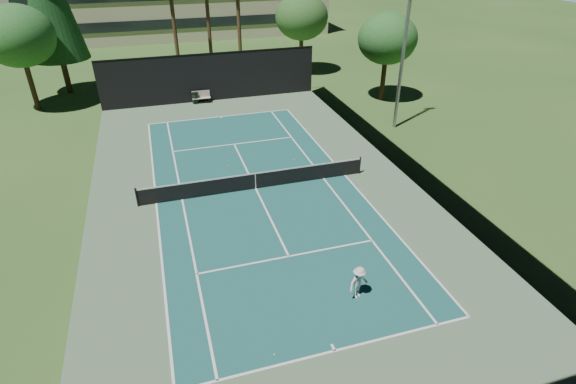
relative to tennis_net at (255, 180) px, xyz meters
name	(u,v)px	position (x,y,z in m)	size (l,w,h in m)	color
ground	(256,189)	(0.00, 0.00, -0.56)	(160.00, 160.00, 0.00)	#305620
apron_slab	(256,189)	(0.00, 0.00, -0.55)	(18.00, 32.00, 0.01)	#55714F
court_surface	(256,189)	(0.00, 0.00, -0.55)	(10.97, 23.77, 0.01)	#1A5550
court_lines	(256,189)	(0.00, 0.00, -0.54)	(11.07, 23.87, 0.01)	white
tennis_net	(255,180)	(0.00, 0.00, 0.00)	(12.90, 0.10, 1.10)	black
fence	(254,156)	(0.00, 0.06, 1.45)	(18.04, 32.05, 4.03)	black
player	(359,282)	(1.89, -9.62, 0.17)	(0.94, 0.54, 1.45)	silver
tennis_ball_a	(275,355)	(-2.06, -11.44, -0.52)	(0.07, 0.07, 0.07)	#DFEE36
tennis_ball_b	(228,166)	(-1.00, 3.24, -0.52)	(0.07, 0.07, 0.07)	#C3D430
tennis_ball_c	(294,160)	(3.18, 2.89, -0.52)	(0.08, 0.08, 0.08)	#CCD831
tennis_ball_d	(157,182)	(-5.35, 2.44, -0.53)	(0.06, 0.06, 0.06)	#CBD12F
park_bench	(201,97)	(-0.99, 15.67, -0.01)	(1.50, 0.45, 1.02)	beige
trash_bin	(195,98)	(-1.50, 15.67, -0.08)	(0.56, 0.56, 0.95)	black
decid_tree_a	(302,17)	(10.00, 22.00, 4.86)	(5.12, 5.12, 7.62)	#412D1B
decid_tree_b	(387,39)	(14.00, 12.00, 4.52)	(4.80, 4.80, 7.14)	#3E2A1A
decid_tree_c	(17,36)	(-14.00, 18.00, 5.21)	(5.44, 5.44, 8.09)	#4C3120
campus_building	(177,2)	(0.00, 45.98, 3.65)	(40.50, 12.50, 8.30)	#BDB392
light_pole	(405,37)	(12.00, 6.00, 5.90)	(0.90, 0.25, 12.22)	#919499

